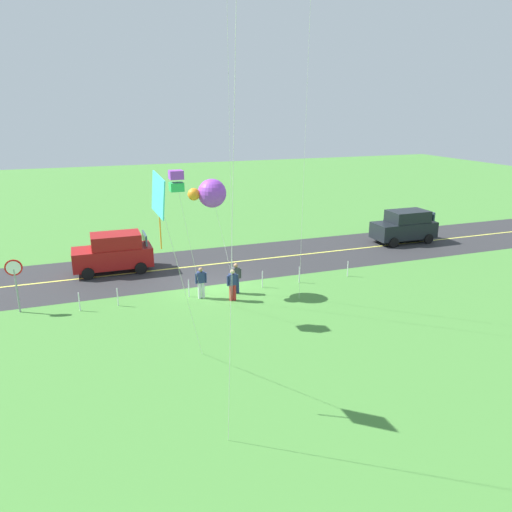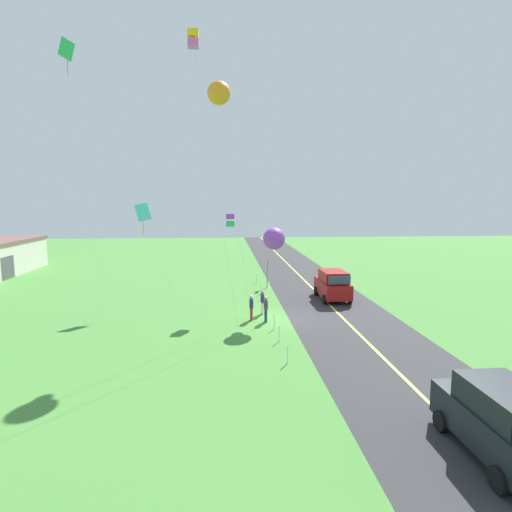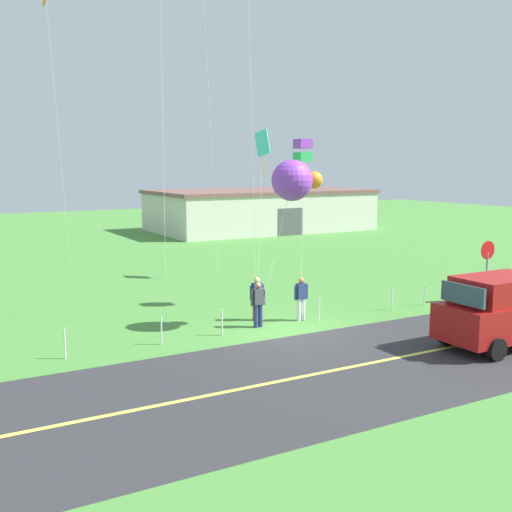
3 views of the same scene
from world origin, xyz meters
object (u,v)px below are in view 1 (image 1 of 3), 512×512
car_suv_foreground (114,252)px  person_adult_companion (236,277)px  kite_blue_mid (211,193)px  kite_yellow_high (176,181)px  stop_sign (15,275)px  person_child_watcher (201,282)px  kite_cyan_top (159,199)px  person_adult_near (233,284)px  car_parked_west_far (405,226)px

car_suv_foreground → person_adult_companion: bearing=134.2°
kite_blue_mid → kite_yellow_high: 3.63m
stop_sign → person_adult_companion: 10.28m
car_suv_foreground → person_child_watcher: 6.84m
car_suv_foreground → kite_blue_mid: bearing=131.6°
kite_blue_mid → person_child_watcher: bearing=39.7°
person_child_watcher → kite_cyan_top: size_ratio=0.22×
kite_blue_mid → kite_cyan_top: (3.82, 8.80, 1.46)m
person_adult_near → person_adult_companion: size_ratio=1.00×
car_parked_west_far → person_adult_companion: size_ratio=2.75×
stop_sign → person_adult_near: size_ratio=1.60×
person_adult_companion → kite_yellow_high: kite_yellow_high is taller
kite_yellow_high → stop_sign: bearing=-24.9°
person_adult_near → kite_cyan_top: size_ratio=0.22×
person_adult_near → kite_cyan_top: kite_cyan_top is taller
car_suv_foreground → stop_sign: (4.63, 4.56, 0.65)m
car_suv_foreground → stop_sign: bearing=44.6°
stop_sign → kite_blue_mid: (-9.14, 0.52, 3.31)m
stop_sign → kite_yellow_high: bearing=155.1°
car_suv_foreground → car_parked_west_far: bearing=179.2°
kite_blue_mid → person_adult_near: bearing=111.8°
person_child_watcher → person_adult_companion: bearing=174.3°
kite_blue_mid → person_adult_companion: bearing=149.5°
car_suv_foreground → kite_blue_mid: kite_blue_mid is taller
person_child_watcher → kite_cyan_top: (3.03, 8.15, 5.71)m
person_adult_near → person_child_watcher: (1.38, -0.83, 0.00)m
car_parked_west_far → stop_sign: 24.70m
person_adult_near → person_adult_companion: bearing=2.6°
kite_blue_mid → kite_yellow_high: size_ratio=0.88×
car_suv_foreground → kite_yellow_high: size_ratio=0.66×
stop_sign → kite_cyan_top: kite_cyan_top is taller
person_adult_near → kite_blue_mid: bearing=51.4°
stop_sign → kite_yellow_high: size_ratio=0.39×
person_adult_companion → kite_yellow_high: (3.19, 2.11, 5.32)m
person_child_watcher → kite_cyan_top: kite_cyan_top is taller
person_adult_companion → kite_cyan_top: 11.10m
person_child_watcher → kite_yellow_high: kite_yellow_high is taller
stop_sign → kite_cyan_top: bearing=119.7°
person_child_watcher → kite_cyan_top: 10.40m
car_suv_foreground → person_adult_near: size_ratio=2.75×
person_adult_companion → kite_blue_mid: kite_blue_mid is taller
person_child_watcher → kite_blue_mid: kite_blue_mid is taller
person_adult_companion → person_child_watcher: size_ratio=1.00×
person_adult_companion → kite_yellow_high: bearing=22.3°
stop_sign → person_adult_companion: stop_sign is taller
car_suv_foreground → kite_yellow_high: kite_yellow_high is taller
car_parked_west_far → kite_cyan_top: size_ratio=0.60×
stop_sign → person_adult_companion: size_ratio=1.60×
car_parked_west_far → stop_sign: (24.32, 4.28, 0.65)m
person_adult_near → kite_cyan_top: 10.28m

